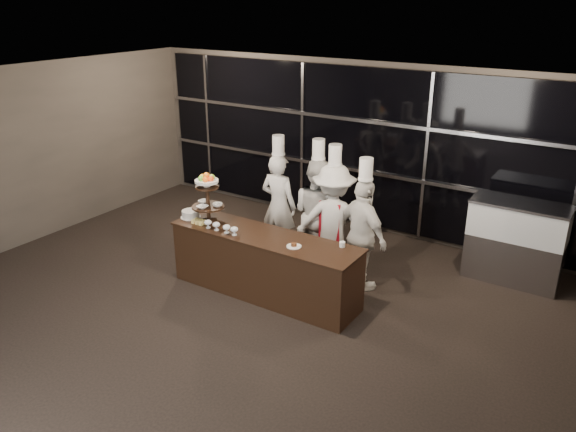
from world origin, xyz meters
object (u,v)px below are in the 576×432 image
Objects in this scene: buffet_counter at (265,265)px; display_stand at (207,194)px; layer_cake at (191,214)px; chef_d at (363,234)px; chef_a at (279,204)px; chef_c at (333,220)px; chef_b at (317,212)px; display_case at (516,238)px.

buffet_counter is 3.81× the size of display_stand.
display_stand is at bearing 9.16° from layer_cake.
chef_d reaches higher than layer_cake.
display_stand is 2.31m from chef_d.
display_stand is 1.37m from chef_a.
layer_cake is 2.14m from chef_c.
display_stand is at bearing -144.18° from chef_c.
display_stand reaches higher than layer_cake.
chef_a reaches higher than display_stand.
chef_c is (1.50, 1.08, -0.46)m from display_stand.
chef_c reaches higher than display_stand.
buffet_counter is 1.39× the size of chef_b.
chef_c is at bearing 35.82° from display_stand.
chef_c is at bearing 65.23° from buffet_counter.
chef_a is at bearing 169.02° from chef_d.
display_case is 2.97m from chef_b.
display_case is 2.33m from chef_d.
display_stand is 0.36× the size of chef_b.
chef_b is 0.40m from chef_c.
display_case is 0.67× the size of chef_c.
display_stand is 2.48× the size of layer_cake.
layer_cake is 4.84m from display_case.
chef_a is at bearing -161.57° from display_case.
chef_b is 1.01m from chef_d.
buffet_counter is at bearing -64.91° from chef_a.
chef_a is 0.70m from chef_b.
chef_b is (1.44, 1.29, -0.09)m from layer_cake.
chef_d is at bearing -17.86° from chef_c.
chef_d is (0.94, -0.35, -0.03)m from chef_b.
chef_d is at bearing -20.18° from chef_b.
chef_b is at bearing 41.89° from layer_cake.
chef_a reaches higher than chef_d.
buffet_counter is 1.26m from chef_c.
chef_a reaches higher than display_case.
display_stand is 0.54× the size of display_case.
display_case is at bearing 31.38° from display_stand.
chef_a is (-0.57, 1.22, 0.42)m from buffet_counter.
chef_a is (0.74, 1.27, -0.09)m from layer_cake.
display_case is 0.69× the size of chef_d.
chef_b is at bearing 83.92° from buffet_counter.
chef_c is at bearing 32.04° from layer_cake.
layer_cake is at bearing -138.11° from chef_b.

